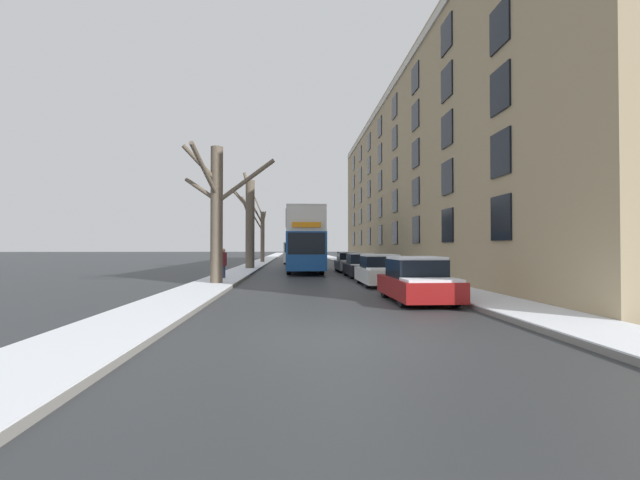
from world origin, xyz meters
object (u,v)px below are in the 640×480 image
object	(u,v)px
bare_tree_left_1	(249,222)
parked_car_1	(380,271)
parked_car_0	(417,281)
parked_car_2	(361,266)
bare_tree_left_0	(217,210)
parked_car_3	(349,263)
oncoming_van	(293,252)
bare_tree_left_2	(262,233)
pedestrian_left_sidewalk	(223,263)
double_decker_bus	(304,238)

from	to	relation	value
bare_tree_left_1	parked_car_1	distance (m)	16.35
parked_car_0	parked_car_2	bearing A→B (deg)	90.00
bare_tree_left_0	parked_car_0	distance (m)	10.10
parked_car_3	parked_car_1	bearing A→B (deg)	-90.00
parked_car_0	oncoming_van	size ratio (longest dim) A/B	0.78
bare_tree_left_1	bare_tree_left_2	world-z (taller)	bare_tree_left_1
bare_tree_left_2	parked_car_1	bearing A→B (deg)	-75.02
bare_tree_left_0	parked_car_0	size ratio (longest dim) A/B	1.57
parked_car_3	oncoming_van	size ratio (longest dim) A/B	0.80
bare_tree_left_1	parked_car_1	size ratio (longest dim) A/B	1.90
oncoming_van	bare_tree_left_0	bearing A→B (deg)	-97.73
bare_tree_left_2	pedestrian_left_sidewalk	xyz separation A→B (m)	(-0.25, -24.89, -2.48)
parked_car_1	oncoming_van	distance (m)	26.52
parked_car_1	pedestrian_left_sidewalk	distance (m)	8.45
parked_car_3	bare_tree_left_1	bearing A→B (deg)	158.70
parked_car_0	parked_car_3	bearing A→B (deg)	90.00
parked_car_2	parked_car_3	size ratio (longest dim) A/B	1.04
parked_car_2	parked_car_1	bearing A→B (deg)	-90.00
bare_tree_left_2	double_decker_bus	xyz separation A→B (m)	(4.28, -16.44, -0.93)
parked_car_1	oncoming_van	size ratio (longest dim) A/B	0.78
double_decker_bus	parked_car_0	bearing A→B (deg)	-79.59
parked_car_1	parked_car_3	world-z (taller)	parked_car_1
bare_tree_left_0	oncoming_van	distance (m)	26.48
oncoming_van	pedestrian_left_sidewalk	xyz separation A→B (m)	(-3.75, -22.94, -0.29)
bare_tree_left_0	bare_tree_left_1	bearing A→B (deg)	89.66
bare_tree_left_2	bare_tree_left_0	bearing A→B (deg)	-90.11
double_decker_bus	bare_tree_left_0	bearing A→B (deg)	-110.39
bare_tree_left_1	parked_car_2	distance (m)	11.84
parked_car_0	bare_tree_left_2	bearing A→B (deg)	102.45
oncoming_van	pedestrian_left_sidewalk	size ratio (longest dim) A/B	3.04
double_decker_bus	oncoming_van	world-z (taller)	double_decker_bus
double_decker_bus	parked_car_0	size ratio (longest dim) A/B	2.82
parked_car_1	parked_car_3	distance (m)	11.26
double_decker_bus	parked_car_2	world-z (taller)	double_decker_bus
bare_tree_left_1	parked_car_0	bearing A→B (deg)	-69.59
bare_tree_left_1	bare_tree_left_0	bearing A→B (deg)	-90.34
bare_tree_left_0	parked_car_1	size ratio (longest dim) A/B	1.56
parked_car_0	parked_car_2	size ratio (longest dim) A/B	0.94
bare_tree_left_1	pedestrian_left_sidewalk	distance (m)	11.29
bare_tree_left_0	parked_car_3	size ratio (longest dim) A/B	1.53
parked_car_3	pedestrian_left_sidewalk	distance (m)	11.17
parked_car_3	parked_car_0	bearing A→B (deg)	-90.00
oncoming_van	parked_car_2	bearing A→B (deg)	-78.92
parked_car_3	bare_tree_left_0	bearing A→B (deg)	-124.09
bare_tree_left_2	oncoming_van	xyz separation A→B (m)	(3.50, -1.95, -2.19)
double_decker_bus	oncoming_van	xyz separation A→B (m)	(-0.79, 14.48, -1.26)
parked_car_1	pedestrian_left_sidewalk	bearing A→B (deg)	157.28
oncoming_van	parked_car_3	bearing A→B (deg)	-74.87
bare_tree_left_0	bare_tree_left_2	distance (m)	28.10
bare_tree_left_0	pedestrian_left_sidewalk	xyz separation A→B (m)	(-0.20, 3.21, -2.57)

